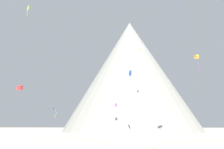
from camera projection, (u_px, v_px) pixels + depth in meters
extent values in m
ellipsoid|color=beige|center=(66.00, 145.00, 43.79)|extent=(20.48, 16.56, 2.69)
ellipsoid|color=#CCBA8E|center=(213.00, 147.00, 39.02)|extent=(25.08, 9.25, 2.38)
cone|color=#668C4C|center=(154.00, 149.00, 33.47)|extent=(1.70, 1.70, 0.53)
cone|color=gray|center=(130.00, 74.00, 124.32)|extent=(101.52, 101.52, 63.86)
cone|color=gray|center=(123.00, 90.00, 117.03)|extent=(34.30, 34.30, 43.48)
cube|color=orange|center=(140.00, 49.00, 84.57)|extent=(0.78, 0.38, 1.41)
cube|color=purple|center=(116.00, 105.00, 83.23)|extent=(1.06, 0.80, 1.35)
cylinder|color=blue|center=(116.00, 109.00, 82.92)|extent=(0.24, 0.29, 1.50)
cone|color=#8CD133|center=(28.00, 8.00, 70.07)|extent=(1.64, 1.73, 2.04)
cylinder|color=#8CD133|center=(27.00, 14.00, 69.66)|extent=(0.19, 0.22, 1.81)
cube|color=black|center=(54.00, 109.00, 81.43)|extent=(0.21, 0.88, 0.84)
cube|color=gold|center=(197.00, 58.00, 63.65)|extent=(1.28, 1.26, 0.53)
cube|color=gold|center=(196.00, 56.00, 63.78)|extent=(1.28, 1.26, 0.53)
cylinder|color=purple|center=(198.00, 65.00, 63.17)|extent=(0.57, 0.54, 3.72)
cube|color=#33BCDB|center=(56.00, 111.00, 74.38)|extent=(0.71, 0.97, 1.59)
cylinder|color=gold|center=(55.00, 116.00, 74.05)|extent=(0.10, 0.14, 1.52)
cylinder|color=#5138B2|center=(177.00, 3.00, 57.29)|extent=(0.42, 0.14, 3.48)
cube|color=red|center=(20.00, 89.00, 53.64)|extent=(1.11, 1.19, 0.71)
cube|color=red|center=(20.00, 86.00, 53.77)|extent=(1.11, 1.19, 0.71)
cone|color=blue|center=(130.00, 73.00, 70.80)|extent=(1.04, 1.89, 2.03)
cylinder|color=blue|center=(131.00, 82.00, 70.15)|extent=(0.18, 0.28, 3.83)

